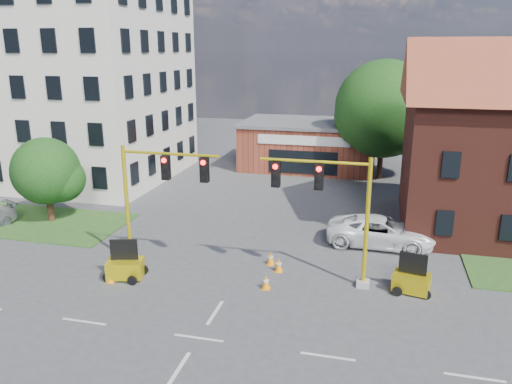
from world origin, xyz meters
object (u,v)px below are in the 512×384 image
trailer_west (125,267)px  pickup_white (381,232)px  signal_mast_west (156,192)px  signal_mast_east (331,205)px  trailer_east (411,281)px

trailer_west → pickup_white: size_ratio=0.32×
signal_mast_west → trailer_west: bearing=-116.2°
signal_mast_east → pickup_white: (2.37, 5.43, -3.09)m
signal_mast_west → signal_mast_east: 8.71m
trailer_east → pickup_white: trailer_east is taller
signal_mast_east → pickup_white: signal_mast_east is taller
signal_mast_east → pickup_white: bearing=66.4°
signal_mast_west → pickup_white: signal_mast_west is taller
pickup_white → signal_mast_west: bearing=117.9°
signal_mast_east → trailer_west: 10.37m
trailer_west → trailer_east: 13.58m
trailer_east → signal_mast_east: bearing=-167.6°
trailer_east → pickup_white: size_ratio=0.30×
pickup_white → trailer_west: bearing=123.2°
signal_mast_west → trailer_east: 12.96m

